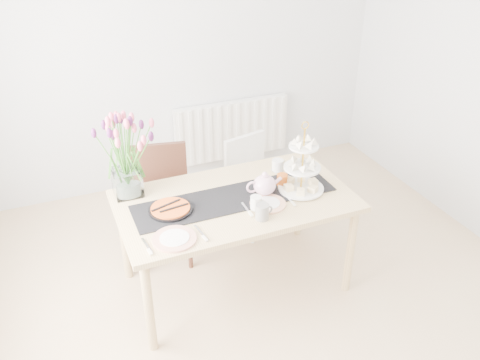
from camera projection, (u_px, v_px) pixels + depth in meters
name	position (u px, v px, depth m)	size (l,w,h in m)	color
room_shell	(293.00, 155.00, 2.83)	(4.50, 4.50, 4.50)	tan
radiator	(232.00, 130.00, 5.18)	(1.20, 0.08, 0.60)	white
dining_table	(235.00, 208.00, 3.51)	(1.60, 0.90, 0.75)	tan
chair_brown	(161.00, 195.00, 3.93)	(0.53, 0.53, 0.91)	#3D1D16
chair_white	(252.00, 176.00, 4.32)	(0.48, 0.48, 0.80)	silver
table_runner	(235.00, 198.00, 3.47)	(1.40, 0.35, 0.01)	black
tulip_vase	(122.00, 145.00, 3.34)	(0.68, 0.68, 0.59)	silver
cake_stand	(302.00, 173.00, 3.50)	(0.32, 0.32, 0.47)	gold
teapot	(265.00, 185.00, 3.48)	(0.25, 0.20, 0.16)	silver
cream_jug	(278.00, 165.00, 3.80)	(0.09, 0.09, 0.09)	silver
tart_tin	(171.00, 210.00, 3.32)	(0.29, 0.29, 0.03)	black
mug_grey	(262.00, 212.00, 3.24)	(0.09, 0.09, 0.10)	slate
mug_white	(256.00, 203.00, 3.34)	(0.08, 0.08, 0.09)	silver
mug_orange	(282.00, 180.00, 3.60)	(0.08, 0.08, 0.09)	orange
plate_left	(175.00, 239.00, 3.06)	(0.27, 0.27, 0.01)	silver
plate_right	(268.00, 204.00, 3.40)	(0.24, 0.24, 0.01)	silver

